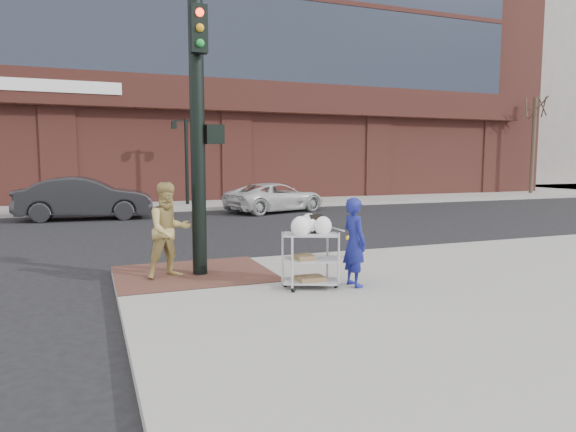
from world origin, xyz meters
name	(u,v)px	position (x,y,z in m)	size (l,w,h in m)	color
ground	(238,290)	(0.00, 0.00, 0.00)	(220.00, 220.00, 0.00)	black
sidewalk_far	(279,186)	(12.50, 32.00, 0.07)	(65.00, 36.00, 0.15)	gray
brick_curb_ramp	(194,273)	(-0.60, 0.90, 0.16)	(2.80, 2.40, 0.01)	brown
filler_block	(490,99)	(40.00, 38.00, 9.00)	(14.00, 20.00, 18.00)	slate
bare_tree_a	(536,95)	(24.00, 16.50, 6.27)	(1.80, 1.80, 7.20)	#382B21
lamp_post	(186,152)	(2.00, 16.00, 2.62)	(1.32, 0.22, 4.00)	black
traffic_signal_pole	(199,127)	(-0.48, 0.77, 2.83)	(0.61, 0.51, 5.00)	black
woman_blue	(354,242)	(1.72, -0.99, 0.89)	(0.54, 0.35, 1.48)	navy
pedestrian_tan	(169,230)	(-1.05, 0.75, 1.00)	(0.83, 0.64, 1.70)	#A78E4E
sedan_dark	(85,198)	(-2.49, 12.37, 0.80)	(1.70, 4.88, 1.61)	black
minivan_white	(276,197)	(5.17, 12.44, 0.63)	(2.09, 4.53, 1.26)	silver
utility_cart	(310,255)	(0.99, -0.84, 0.70)	(0.99, 0.79, 1.21)	#A4A4A9
fire_hydrant	(355,238)	(2.92, 1.19, 0.58)	(0.39, 0.28, 0.84)	yellow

